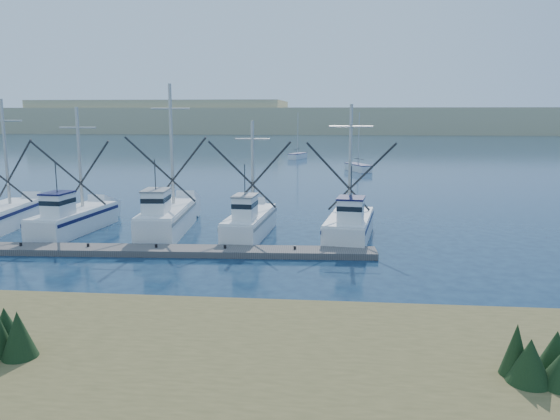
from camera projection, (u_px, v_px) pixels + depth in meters
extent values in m
plane|color=#0C1F37|center=(307.00, 299.00, 23.87)|extent=(500.00, 500.00, 0.00)
cube|color=#625B57|center=(139.00, 250.00, 31.50)|extent=(27.32, 3.16, 0.36)
cube|color=tan|center=(332.00, 120.00, 228.75)|extent=(360.00, 60.00, 10.00)
cylinder|color=#B7B2A8|center=(6.00, 153.00, 38.55)|extent=(0.22, 0.22, 7.50)
cube|color=white|center=(74.00, 222.00, 37.09)|extent=(3.04, 8.09, 1.43)
cube|color=white|center=(58.00, 205.00, 34.84)|extent=(1.53, 2.04, 1.50)
cylinder|color=#B7B2A8|center=(80.00, 158.00, 37.67)|extent=(0.22, 0.22, 6.99)
cube|color=white|center=(168.00, 221.00, 36.84)|extent=(3.14, 8.88, 1.68)
cube|color=white|center=(156.00, 203.00, 34.38)|extent=(1.58, 2.23, 1.50)
cylinder|color=#B7B2A8|center=(172.00, 145.00, 37.42)|extent=(0.22, 0.22, 8.29)
cube|color=white|center=(250.00, 225.00, 35.90)|extent=(2.66, 7.99, 1.44)
cube|color=white|center=(245.00, 209.00, 33.67)|extent=(1.36, 2.00, 1.50)
cylinder|color=#B7B2A8|center=(253.00, 166.00, 36.55)|extent=(0.22, 0.22, 6.07)
cube|color=white|center=(349.00, 228.00, 35.07)|extent=(3.51, 7.71, 1.41)
cube|color=white|center=(351.00, 211.00, 32.95)|extent=(1.71, 1.99, 1.50)
cylinder|color=#B7B2A8|center=(350.00, 160.00, 35.56)|extent=(0.22, 0.22, 7.16)
cube|color=white|center=(358.00, 168.00, 76.15)|extent=(3.69, 5.62, 0.90)
cylinder|color=#B7B2A8|center=(359.00, 139.00, 75.73)|extent=(0.12, 0.12, 7.20)
cube|color=white|center=(298.00, 156.00, 96.61)|extent=(3.17, 5.34, 0.90)
cylinder|color=#B7B2A8|center=(298.00, 133.00, 96.19)|extent=(0.12, 0.12, 7.20)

